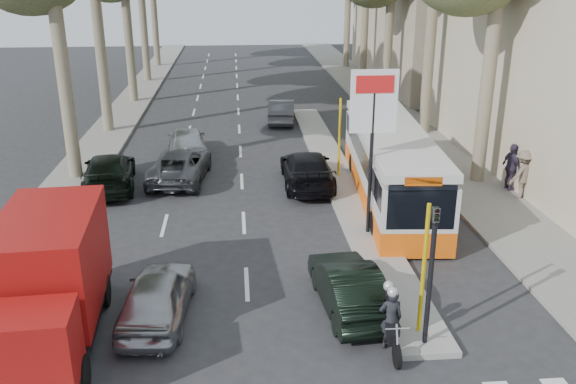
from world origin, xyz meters
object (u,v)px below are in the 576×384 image
at_px(city_bus, 391,163).
at_px(silver_hatchback, 157,296).
at_px(red_truck, 47,281).
at_px(dark_hatchback, 349,286).
at_px(motorcycle, 389,317).

bearing_deg(city_bus, silver_hatchback, -130.71).
distance_m(red_truck, city_bus, 13.58).
relative_size(dark_hatchback, city_bus, 0.37).
xyz_separation_m(silver_hatchback, city_bus, (8.00, 7.97, 0.83)).
distance_m(silver_hatchback, motorcycle, 5.84).
height_order(silver_hatchback, city_bus, city_bus).
distance_m(city_bus, motorcycle, 9.93).
bearing_deg(silver_hatchback, city_bus, -130.57).
bearing_deg(dark_hatchback, silver_hatchback, -4.07).
bearing_deg(silver_hatchback, red_truck, 22.19).
bearing_deg(red_truck, dark_hatchback, 3.05).
bearing_deg(dark_hatchback, city_bus, -116.21).
height_order(silver_hatchback, motorcycle, motorcycle).
bearing_deg(motorcycle, city_bus, 76.35).
distance_m(dark_hatchback, motorcycle, 1.85).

